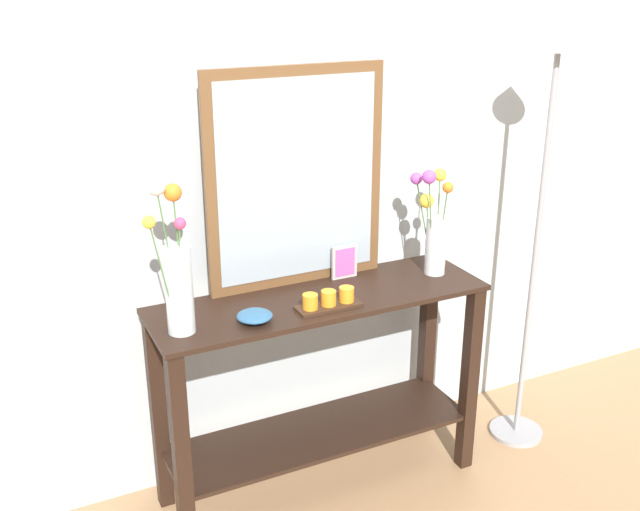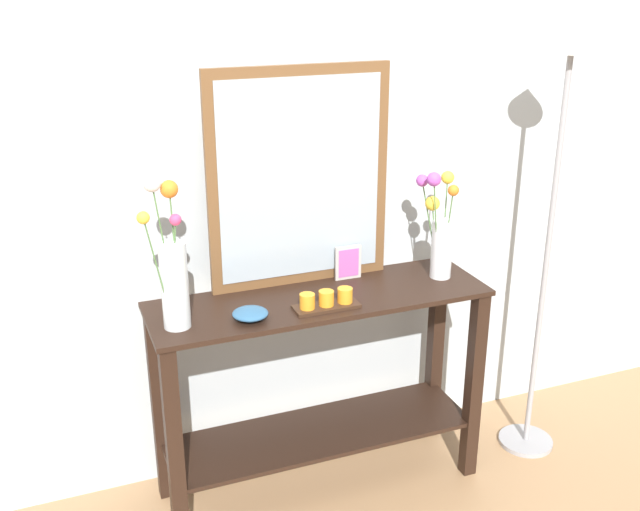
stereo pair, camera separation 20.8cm
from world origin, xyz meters
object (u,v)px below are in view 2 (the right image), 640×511
object	(u,v)px
decorative_bowl	(250,314)
floor_lamp	(556,181)
console_table	(320,373)
candle_tray	(326,301)
vase_right	(440,232)
picture_frame_small	(348,262)
mirror_leaning	(300,179)
tall_vase_left	(172,271)

from	to	relation	value
decorative_bowl	floor_lamp	world-z (taller)	floor_lamp
console_table	decorative_bowl	distance (m)	0.47
candle_tray	decorative_bowl	world-z (taller)	candle_tray
floor_lamp	console_table	bearing A→B (deg)	175.40
vase_right	picture_frame_small	xyz separation A→B (m)	(-0.35, 0.11, -0.12)
vase_right	picture_frame_small	bearing A→B (deg)	162.19
candle_tray	decorative_bowl	xyz separation A→B (m)	(-0.29, 0.01, -0.00)
candle_tray	picture_frame_small	bearing A→B (deg)	51.05
mirror_leaning	candle_tray	bearing A→B (deg)	-89.69
candle_tray	floor_lamp	bearing A→B (deg)	1.51
picture_frame_small	floor_lamp	world-z (taller)	floor_lamp
candle_tray	vase_right	bearing A→B (deg)	12.41
candle_tray	floor_lamp	distance (m)	1.05
console_table	decorative_bowl	xyz separation A→B (m)	(-0.30, -0.10, 0.35)
console_table	mirror_leaning	distance (m)	0.77
console_table	vase_right	size ratio (longest dim) A/B	2.93
tall_vase_left	decorative_bowl	xyz separation A→B (m)	(0.25, -0.04, -0.18)
console_table	mirror_leaning	world-z (taller)	mirror_leaning
console_table	tall_vase_left	size ratio (longest dim) A/B	2.39
floor_lamp	mirror_leaning	bearing A→B (deg)	166.12
vase_right	console_table	bearing A→B (deg)	-178.62
console_table	floor_lamp	distance (m)	1.20
picture_frame_small	floor_lamp	distance (m)	0.88
mirror_leaning	tall_vase_left	bearing A→B (deg)	-157.64
tall_vase_left	mirror_leaning	bearing A→B (deg)	22.36
vase_right	floor_lamp	world-z (taller)	floor_lamp
vase_right	floor_lamp	distance (m)	0.50
tall_vase_left	candle_tray	world-z (taller)	tall_vase_left
candle_tray	decorative_bowl	bearing A→B (deg)	178.52
floor_lamp	tall_vase_left	bearing A→B (deg)	179.14
vase_right	decorative_bowl	size ratio (longest dim) A/B	3.48
console_table	mirror_leaning	bearing A→B (deg)	95.97
tall_vase_left	picture_frame_small	size ratio (longest dim) A/B	3.94
tall_vase_left	vase_right	xyz separation A→B (m)	(1.07, 0.07, -0.02)
console_table	floor_lamp	size ratio (longest dim) A/B	0.72
decorative_bowl	vase_right	bearing A→B (deg)	7.62
vase_right	picture_frame_small	world-z (taller)	vase_right
mirror_leaning	tall_vase_left	distance (m)	0.62
console_table	vase_right	world-z (taller)	vase_right
vase_right	picture_frame_small	distance (m)	0.38
console_table	tall_vase_left	xyz separation A→B (m)	(-0.56, -0.06, 0.54)
mirror_leaning	decorative_bowl	distance (m)	0.55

